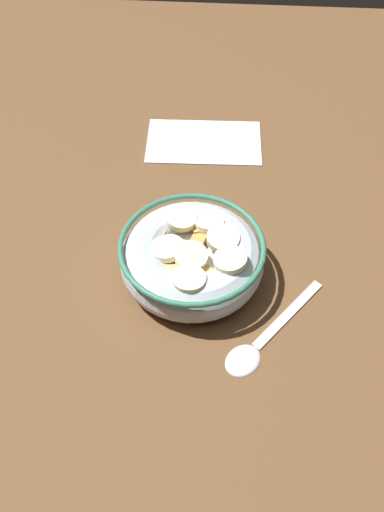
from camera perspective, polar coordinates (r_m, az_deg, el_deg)
ground_plane at (r=62.09cm, az=0.00°, el=-2.36°), size 125.18×125.18×2.00cm
cereal_bowl at (r=59.14cm, az=0.04°, el=-0.16°), size 15.51×15.51×5.78cm
spoon at (r=56.14cm, az=6.63°, el=-9.06°), size 10.90×12.83×0.80cm
folded_napkin at (r=77.28cm, az=1.36°, el=11.65°), size 15.75×9.77×0.30cm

